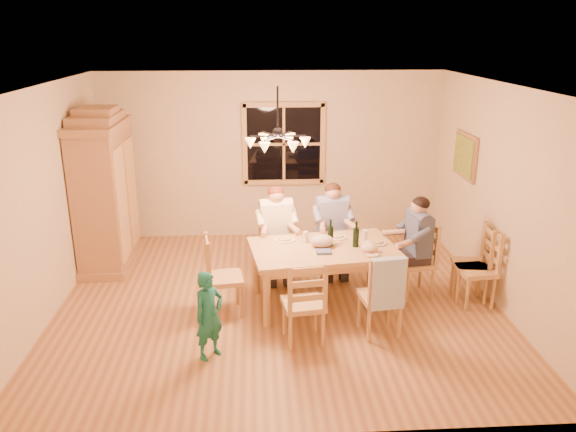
{
  "coord_description": "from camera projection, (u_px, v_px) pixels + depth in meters",
  "views": [
    {
      "loc": [
        -0.27,
        -6.46,
        3.31
      ],
      "look_at": [
        0.13,
        0.1,
        1.12
      ],
      "focal_mm": 35.0,
      "sensor_mm": 36.0,
      "label": 1
    }
  ],
  "objects": [
    {
      "name": "wine_bottle_a",
      "position": [
        330.0,
        232.0,
        6.93
      ],
      "size": [
        0.08,
        0.08,
        0.33
      ],
      "primitive_type": "cylinder",
      "color": "black",
      "rests_on": "dining_table"
    },
    {
      "name": "wine_bottle_b",
      "position": [
        356.0,
        234.0,
        6.87
      ],
      "size": [
        0.08,
        0.08,
        0.33
      ],
      "primitive_type": "cylinder",
      "color": "black",
      "rests_on": "dining_table"
    },
    {
      "name": "wine_glass_b",
      "position": [
        365.0,
        235.0,
        7.1
      ],
      "size": [
        0.06,
        0.06,
        0.14
      ],
      "primitive_type": "cylinder",
      "color": "silver",
      "rests_on": "dining_table"
    },
    {
      "name": "chair_spare_back",
      "position": [
        474.0,
        281.0,
        7.04
      ],
      "size": [
        0.46,
        0.48,
        0.99
      ],
      "rotation": [
        0.0,
        0.0,
        1.67
      ],
      "color": "tan",
      "rests_on": "floor"
    },
    {
      "name": "adult_plaid_man",
      "position": [
        332.0,
        218.0,
        7.72
      ],
      "size": [
        0.43,
        0.47,
        0.87
      ],
      "rotation": [
        0.0,
        0.0,
        3.28
      ],
      "color": "#304385",
      "rests_on": "floor"
    },
    {
      "name": "napkin",
      "position": [
        324.0,
        252.0,
        6.72
      ],
      "size": [
        0.2,
        0.16,
        0.03
      ],
      "primitive_type": "cube",
      "rotation": [
        0.0,
        0.0,
        0.14
      ],
      "color": "#465681",
      "rests_on": "dining_table"
    },
    {
      "name": "wall_left",
      "position": [
        45.0,
        204.0,
        6.6
      ],
      "size": [
        0.02,
        5.0,
        2.7
      ],
      "primitive_type": "cube",
      "color": "beige",
      "rests_on": "floor"
    },
    {
      "name": "wall_back",
      "position": [
        271.0,
        156.0,
        9.12
      ],
      "size": [
        5.5,
        0.02,
        2.7
      ],
      "primitive_type": "cube",
      "color": "beige",
      "rests_on": "floor"
    },
    {
      "name": "window",
      "position": [
        284.0,
        144.0,
        9.04
      ],
      "size": [
        1.3,
        0.06,
        1.3
      ],
      "color": "black",
      "rests_on": "wall_back"
    },
    {
      "name": "dining_table",
      "position": [
        323.0,
        255.0,
        6.93
      ],
      "size": [
        1.9,
        1.31,
        0.76
      ],
      "rotation": [
        0.0,
        0.0,
        0.14
      ],
      "color": "tan",
      "rests_on": "floor"
    },
    {
      "name": "adult_woman",
      "position": [
        276.0,
        222.0,
        7.57
      ],
      "size": [
        0.43,
        0.47,
        0.87
      ],
      "rotation": [
        0.0,
        0.0,
        3.28
      ],
      "color": "#F9F6C1",
      "rests_on": "floor"
    },
    {
      "name": "chair_near_left",
      "position": [
        303.0,
        316.0,
        6.19
      ],
      "size": [
        0.49,
        0.48,
        0.99
      ],
      "rotation": [
        0.0,
        0.0,
        0.14
      ],
      "color": "tan",
      "rests_on": "floor"
    },
    {
      "name": "wall_right",
      "position": [
        501.0,
        196.0,
        6.91
      ],
      "size": [
        0.02,
        5.0,
        2.7
      ],
      "primitive_type": "cube",
      "color": "beige",
      "rests_on": "floor"
    },
    {
      "name": "armoire",
      "position": [
        105.0,
        195.0,
        8.03
      ],
      "size": [
        0.66,
        1.4,
        2.3
      ],
      "color": "#9B6943",
      "rests_on": "floor"
    },
    {
      "name": "chair_far_left",
      "position": [
        276.0,
        258.0,
        7.74
      ],
      "size": [
        0.49,
        0.48,
        0.99
      ],
      "rotation": [
        0.0,
        0.0,
        3.28
      ],
      "color": "tan",
      "rests_on": "floor"
    },
    {
      "name": "cap",
      "position": [
        369.0,
        248.0,
        6.73
      ],
      "size": [
        0.2,
        0.2,
        0.11
      ],
      "primitive_type": "ellipsoid",
      "color": "#CCAD88",
      "rests_on": "dining_table"
    },
    {
      "name": "plate_slate",
      "position": [
        376.0,
        243.0,
        7.03
      ],
      "size": [
        0.26,
        0.26,
        0.02
      ],
      "primitive_type": "cylinder",
      "color": "white",
      "rests_on": "dining_table"
    },
    {
      "name": "cloth_bundle",
      "position": [
        322.0,
        241.0,
        6.89
      ],
      "size": [
        0.28,
        0.22,
        0.15
      ],
      "primitive_type": "ellipsoid",
      "color": "tan",
      "rests_on": "dining_table"
    },
    {
      "name": "child",
      "position": [
        209.0,
        315.0,
        5.83
      ],
      "size": [
        0.42,
        0.41,
        0.97
      ],
      "primitive_type": "imported",
      "rotation": [
        0.0,
        0.0,
        0.74
      ],
      "color": "#186E62",
      "rests_on": "floor"
    },
    {
      "name": "chair_far_right",
      "position": [
        331.0,
        254.0,
        7.89
      ],
      "size": [
        0.49,
        0.48,
        0.99
      ],
      "rotation": [
        0.0,
        0.0,
        3.28
      ],
      "color": "tan",
      "rests_on": "floor"
    },
    {
      "name": "chair_spare_front",
      "position": [
        469.0,
        276.0,
        7.2
      ],
      "size": [
        0.47,
        0.49,
        0.99
      ],
      "rotation": [
        0.0,
        0.0,
        1.44
      ],
      "color": "tan",
      "rests_on": "floor"
    },
    {
      "name": "floor",
      "position": [
        279.0,
        301.0,
        7.18
      ],
      "size": [
        5.5,
        5.5,
        0.0
      ],
      "primitive_type": "plane",
      "color": "#986537",
      "rests_on": "ground"
    },
    {
      "name": "chair_end_right",
      "position": [
        414.0,
        273.0,
        7.27
      ],
      "size": [
        0.48,
        0.49,
        0.99
      ],
      "rotation": [
        0.0,
        0.0,
        1.71
      ],
      "color": "tan",
      "rests_on": "floor"
    },
    {
      "name": "plate_plaid",
      "position": [
        337.0,
        237.0,
        7.22
      ],
      "size": [
        0.26,
        0.26,
        0.02
      ],
      "primitive_type": "cylinder",
      "color": "white",
      "rests_on": "dining_table"
    },
    {
      "name": "chair_end_left",
      "position": [
        225.0,
        290.0,
        6.82
      ],
      "size": [
        0.48,
        0.49,
        0.99
      ],
      "rotation": [
        0.0,
        0.0,
        -1.43
      ],
      "color": "tan",
      "rests_on": "floor"
    },
    {
      "name": "chair_near_right",
      "position": [
        379.0,
        309.0,
        6.35
      ],
      "size": [
        0.49,
        0.48,
        0.99
      ],
      "rotation": [
        0.0,
        0.0,
        0.14
      ],
      "color": "tan",
      "rests_on": "floor"
    },
    {
      "name": "wine_glass_a",
      "position": [
        306.0,
        237.0,
        7.05
      ],
      "size": [
        0.06,
        0.06,
        0.14
      ],
      "primitive_type": "cylinder",
      "color": "silver",
      "rests_on": "dining_table"
    },
    {
      "name": "adult_slate_man",
      "position": [
        417.0,
        234.0,
        7.1
      ],
      "size": [
        0.47,
        0.43,
        0.87
      ],
      "rotation": [
        0.0,
        0.0,
        1.71
      ],
      "color": "#45526F",
      "rests_on": "floor"
    },
    {
      "name": "painting",
      "position": [
        465.0,
        156.0,
        7.97
      ],
      "size": [
        0.06,
        0.78,
        0.64
      ],
      "color": "#9B6943",
      "rests_on": "wall_right"
    },
    {
      "name": "towel",
      "position": [
        387.0,
        284.0,
        6.05
      ],
      "size": [
        0.39,
        0.15,
        0.58
      ],
      "primitive_type": "cube",
      "rotation": [
        0.0,
        0.0,
        0.14
      ],
      "color": "#A4C4DE",
      "rests_on": "chair_near_right"
    },
    {
      "name": "ceiling",
      "position": [
        277.0,
        86.0,
        6.33
      ],
      "size": [
        5.5,
        5.0,
        0.02
      ],
      "primitive_type": "cube",
      "color": "white",
      "rests_on": "wall_back"
    },
    {
      "name": "plate_woman",
      "position": [
        285.0,
        240.0,
        7.11
      ],
      "size": [
        0.26,
        0.26,
        0.02
      ],
      "primitive_type": "cylinder",
      "color": "white",
      "rests_on": "dining_table"
    },
    {
      "name": "chandelier",
      "position": [
        278.0,
        141.0,
        6.52
      ],
      "size": [
        0.77,
        0.68,
        0.71
      ],
      "color": "black",
      "rests_on": "ceiling"
    }
  ]
}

